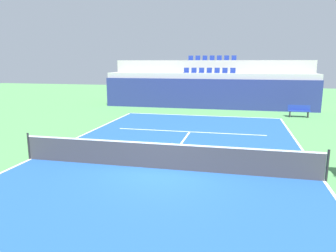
{
  "coord_description": "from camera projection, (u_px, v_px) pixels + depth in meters",
  "views": [
    {
      "loc": [
        2.61,
        -10.69,
        3.84
      ],
      "look_at": [
        -0.25,
        2.0,
        1.2
      ],
      "focal_mm": 33.88,
      "sensor_mm": 36.0,
      "label": 1
    }
  ],
  "objects": [
    {
      "name": "ground_plane",
      "position": [
        163.0,
        169.0,
        11.55
      ],
      "size": [
        80.0,
        80.0,
        0.0
      ],
      "primitive_type": "plane",
      "color": "#4C8C4C"
    },
    {
      "name": "court_surface",
      "position": [
        163.0,
        169.0,
        11.55
      ],
      "size": [
        11.0,
        24.0,
        0.01
      ],
      "primitive_type": "cube",
      "color": "#1E4C99",
      "rests_on": "ground_plane"
    },
    {
      "name": "baseline_far",
      "position": [
        202.0,
        116.0,
        22.97
      ],
      "size": [
        11.0,
        0.1,
        0.0
      ],
      "primitive_type": "cube",
      "color": "white",
      "rests_on": "court_surface"
    },
    {
      "name": "sideline_left",
      "position": [
        31.0,
        159.0,
        12.72
      ],
      "size": [
        0.1,
        24.0,
        0.0
      ],
      "primitive_type": "cube",
      "color": "white",
      "rests_on": "court_surface"
    },
    {
      "name": "sideline_right",
      "position": [
        324.0,
        181.0,
        10.37
      ],
      "size": [
        0.1,
        24.0,
        0.0
      ],
      "primitive_type": "cube",
      "color": "white",
      "rests_on": "court_surface"
    },
    {
      "name": "service_line_far",
      "position": [
        190.0,
        132.0,
        17.66
      ],
      "size": [
        8.26,
        0.1,
        0.0
      ],
      "primitive_type": "cube",
      "color": "white",
      "rests_on": "court_surface"
    },
    {
      "name": "centre_service_line",
      "position": [
        179.0,
        146.0,
        14.6
      ],
      "size": [
        0.1,
        6.4,
        0.0
      ],
      "primitive_type": "cube",
      "color": "white",
      "rests_on": "court_surface"
    },
    {
      "name": "back_wall",
      "position": [
        207.0,
        94.0,
        26.1
      ],
      "size": [
        17.56,
        0.3,
        2.47
      ],
      "primitive_type": "cube",
      "color": "navy",
      "rests_on": "ground_plane"
    },
    {
      "name": "stands_tier_lower",
      "position": [
        209.0,
        90.0,
        27.34
      ],
      "size": [
        17.56,
        2.4,
        2.91
      ],
      "primitive_type": "cube",
      "color": "#9E9E99",
      "rests_on": "ground_plane"
    },
    {
      "name": "stands_tier_upper",
      "position": [
        211.0,
        82.0,
        29.53
      ],
      "size": [
        17.56,
        2.4,
        3.98
      ],
      "primitive_type": "cube",
      "color": "#9E9E99",
      "rests_on": "ground_plane"
    },
    {
      "name": "seating_row_lower",
      "position": [
        209.0,
        71.0,
        27.12
      ],
      "size": [
        4.42,
        0.44,
        0.44
      ],
      "color": "navy",
      "rests_on": "stands_tier_lower"
    },
    {
      "name": "seating_row_upper",
      "position": [
        212.0,
        59.0,
        29.2
      ],
      "size": [
        4.42,
        0.44,
        0.44
      ],
      "color": "navy",
      "rests_on": "stands_tier_upper"
    },
    {
      "name": "tennis_net",
      "position": [
        163.0,
        156.0,
        11.45
      ],
      "size": [
        11.08,
        0.08,
        1.07
      ],
      "color": "black",
      "rests_on": "court_surface"
    },
    {
      "name": "player_bench",
      "position": [
        299.0,
        110.0,
        22.31
      ],
      "size": [
        1.5,
        0.4,
        0.85
      ],
      "color": "navy",
      "rests_on": "ground_plane"
    }
  ]
}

